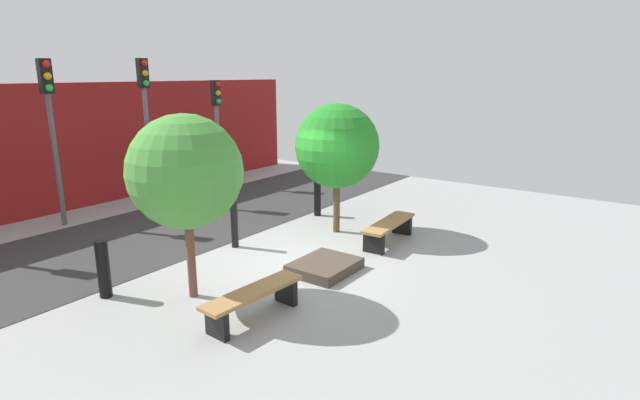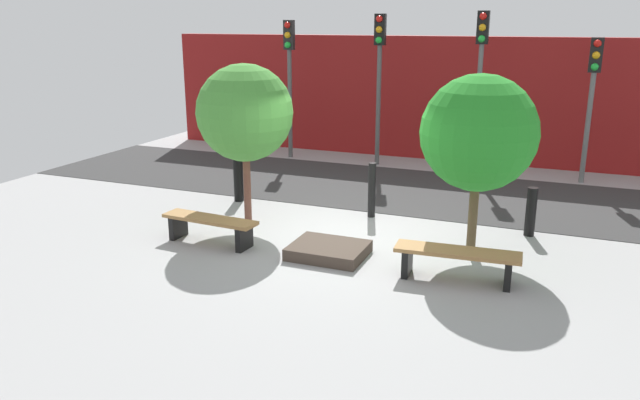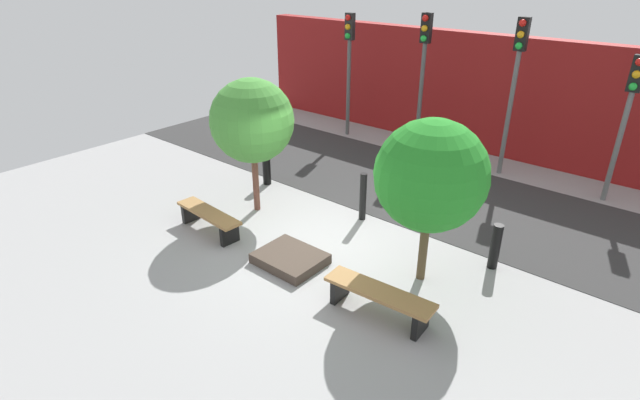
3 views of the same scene
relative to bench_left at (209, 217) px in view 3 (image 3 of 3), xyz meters
The scene contains 15 objects.
ground_plane 2.42m from the bench_left, 27.17° to the left, with size 18.00×18.00×0.00m, color #979797.
road_strip 5.23m from the bench_left, 65.90° to the left, with size 18.00×3.98×0.01m, color #313131.
building_facade 8.84m from the bench_left, 75.89° to the left, with size 16.20×0.50×3.35m, color maroon.
bench_left is the anchor object (origin of this frame).
bench_right 4.26m from the bench_left, ahead, with size 1.87×0.58×0.48m.
planter_bed 2.15m from the bench_left, ahead, with size 1.21×1.00×0.20m, color #463930.
tree_behind_left_bench 2.23m from the bench_left, 90.00° to the left, with size 1.81×1.81×3.01m.
tree_behind_right_bench 4.78m from the bench_left, 17.78° to the left, with size 1.90×1.90×2.96m.
bollard_far_left 2.67m from the bench_left, 108.69° to the left, with size 0.20×0.20×0.97m, color black.
bollard_left 3.31m from the bench_left, 49.87° to the left, with size 0.15×0.15×1.09m, color black.
bollard_center 5.71m from the bench_left, 26.29° to the left, with size 0.18×0.18×0.90m, color black.
traffic_light_west 7.59m from the bench_left, 103.70° to the left, with size 0.28×0.27×3.76m.
traffic_light_mid_west 7.47m from the bench_left, 83.12° to the left, with size 0.28×0.27×3.91m.
traffic_light_mid_east 8.18m from the bench_left, 64.12° to the left, with size 0.28×0.27×3.97m.
traffic_light_east 9.45m from the bench_left, 49.65° to the left, with size 0.28×0.27×3.38m.
Camera 3 is at (5.57, -6.65, 5.21)m, focal length 28.00 mm.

